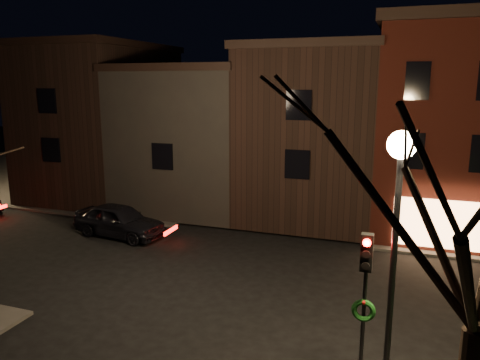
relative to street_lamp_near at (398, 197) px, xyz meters
name	(u,v)px	position (x,y,z in m)	size (l,w,h in m)	color
ground	(228,277)	(-6.20, 6.00, -5.18)	(120.00, 120.00, 0.00)	black
sidewalk_far_left	(104,164)	(-26.20, 26.00, -5.12)	(30.00, 30.00, 0.12)	#2D2B28
corner_building	(442,126)	(1.80, 15.47, 0.22)	(6.50, 8.50, 10.50)	#3D110A
row_building_a	(317,131)	(-4.70, 16.50, -0.34)	(7.30, 10.30, 9.40)	black
row_building_b	(201,135)	(-11.95, 16.50, -0.85)	(7.80, 10.30, 8.40)	black
row_building_c	(102,120)	(-19.20, 16.50, -0.09)	(7.30, 10.30, 9.90)	black
street_lamp_near	(398,197)	(0.00, 0.00, 0.00)	(0.60, 0.60, 6.48)	black
traffic_signal	(365,288)	(-0.60, 0.49, -2.37)	(0.58, 0.38, 4.05)	black
parked_car_a	(119,220)	(-13.08, 8.90, -4.36)	(1.93, 4.80, 1.63)	black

